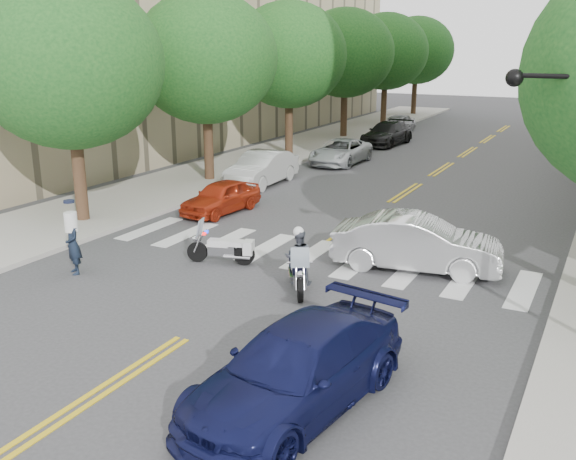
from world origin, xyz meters
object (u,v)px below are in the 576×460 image
Objects in this scene: officer_standing at (73,244)px; convertible at (417,243)px; motorcycle_parked at (227,249)px; sedan_blue at (297,369)px; motorcycle_police at (298,261)px.

officer_standing reaches higher than convertible.
sedan_blue is at bearing -154.93° from motorcycle_parked.
officer_standing is (-3.32, -2.66, 0.39)m from motorcycle_parked.
motorcycle_police is 5.67m from sedan_blue.
convertible is (8.37, 4.74, -0.07)m from officer_standing.
convertible is at bearing -84.17° from motorcycle_parked.
motorcycle_police is 6.35m from officer_standing.
motorcycle_police is at bearing 133.00° from convertible.
sedan_blue reaches higher than motorcycle_parked.
motorcycle_police reaches higher than officer_standing.
motorcycle_parked is 5.47m from convertible.
convertible is 8.02m from sedan_blue.
motorcycle_police is 0.98× the size of motorcycle_parked.
motorcycle_parked is 0.42× the size of convertible.
motorcycle_police reaches higher than sedan_blue.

